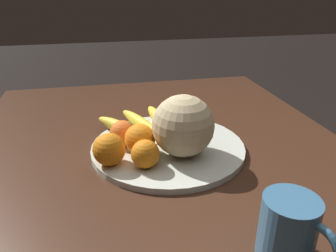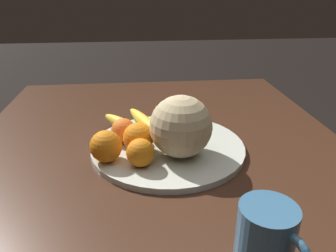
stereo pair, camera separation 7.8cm
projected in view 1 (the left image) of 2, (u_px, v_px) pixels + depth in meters
name	position (u px, v px, depth m)	size (l,w,h in m)	color
kitchen_table	(163.00, 195.00, 0.82)	(1.23, 0.96, 0.77)	#3D2316
fruit_bowl	(168.00, 147.00, 0.80)	(0.37, 0.37, 0.01)	beige
melon	(183.00, 126.00, 0.73)	(0.14, 0.14, 0.14)	#C6B284
banana_bunch	(141.00, 124.00, 0.87)	(0.23, 0.20, 0.03)	#473819
orange_front_left	(140.00, 139.00, 0.75)	(0.07, 0.07, 0.07)	orange
orange_front_right	(109.00, 149.00, 0.70)	(0.07, 0.07, 0.07)	orange
orange_mid_center	(122.00, 133.00, 0.79)	(0.06, 0.06, 0.06)	orange
orange_back_left	(145.00, 154.00, 0.69)	(0.06, 0.06, 0.06)	orange
produce_tag	(145.00, 137.00, 0.83)	(0.09, 0.10, 0.00)	white
ceramic_mug	(290.00, 229.00, 0.48)	(0.12, 0.08, 0.10)	#386689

